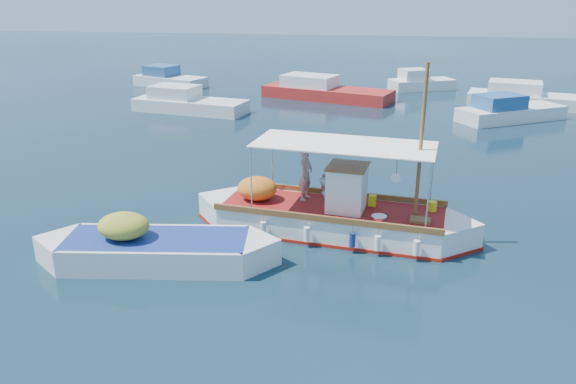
# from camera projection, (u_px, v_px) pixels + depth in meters

# --- Properties ---
(ground) EXTENTS (160.00, 160.00, 0.00)m
(ground) POSITION_uv_depth(u_px,v_px,m) (329.00, 238.00, 17.75)
(ground) COLOR black
(ground) RESTS_ON ground
(fishing_caique) EXTENTS (9.26, 3.46, 5.70)m
(fishing_caique) POSITION_uv_depth(u_px,v_px,m) (330.00, 217.00, 18.07)
(fishing_caique) COLOR white
(fishing_caique) RESTS_ON ground
(dinghy) EXTENTS (7.08, 2.67, 1.74)m
(dinghy) POSITION_uv_depth(u_px,v_px,m) (155.00, 251.00, 16.05)
(dinghy) COLOR white
(dinghy) RESTS_ON ground
(bg_boat_nw) EXTENTS (7.56, 3.70, 1.80)m
(bg_boat_nw) POSITION_uv_depth(u_px,v_px,m) (187.00, 104.00, 35.67)
(bg_boat_nw) COLOR silver
(bg_boat_nw) RESTS_ON ground
(bg_boat_n) EXTENTS (9.59, 5.50, 1.80)m
(bg_boat_n) POSITION_uv_depth(u_px,v_px,m) (323.00, 92.00, 39.78)
(bg_boat_n) COLOR #AB211C
(bg_boat_n) RESTS_ON ground
(bg_boat_ne) EXTENTS (6.77, 5.28, 1.80)m
(bg_boat_ne) POSITION_uv_depth(u_px,v_px,m) (509.00, 112.00, 33.25)
(bg_boat_ne) COLOR silver
(bg_boat_ne) RESTS_ON ground
(bg_boat_e) EXTENTS (8.64, 4.44, 1.80)m
(bg_boat_e) POSITION_uv_depth(u_px,v_px,m) (529.00, 99.00, 37.23)
(bg_boat_e) COLOR silver
(bg_boat_e) RESTS_ON ground
(bg_boat_far_w) EXTENTS (6.27, 4.14, 1.80)m
(bg_boat_far_w) POSITION_uv_depth(u_px,v_px,m) (169.00, 80.00, 44.83)
(bg_boat_far_w) COLOR silver
(bg_boat_far_w) RESTS_ON ground
(bg_boat_far_n) EXTENTS (5.25, 3.78, 1.80)m
(bg_boat_far_n) POSITION_uv_depth(u_px,v_px,m) (420.00, 83.00, 43.23)
(bg_boat_far_n) COLOR silver
(bg_boat_far_n) RESTS_ON ground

